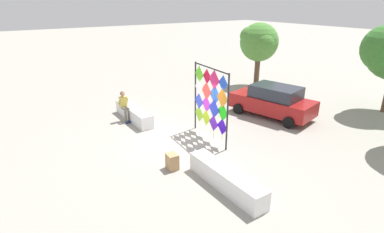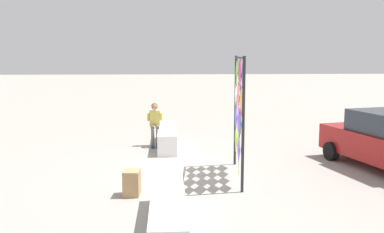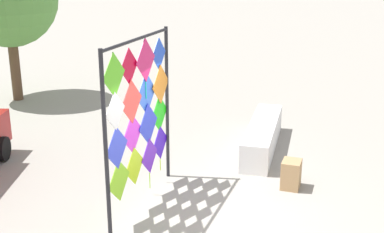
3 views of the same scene
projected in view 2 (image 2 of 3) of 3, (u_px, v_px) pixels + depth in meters
ground at (188, 175)px, 11.38m from camera, size 120.00×120.00×0.00m
plaza_ledge_left at (167, 137)px, 14.86m from camera, size 3.23×0.62×0.66m
plaza_ledge_right at (168, 212)px, 7.74m from camera, size 3.23×0.62×0.66m
kite_display_rack at (239, 108)px, 10.93m from camera, size 2.61×0.30×3.14m
seated_vendor at (155, 121)px, 14.84m from camera, size 0.68×0.53×1.50m
cardboard_box_large at (132, 183)px, 9.67m from camera, size 0.46×0.40×0.58m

